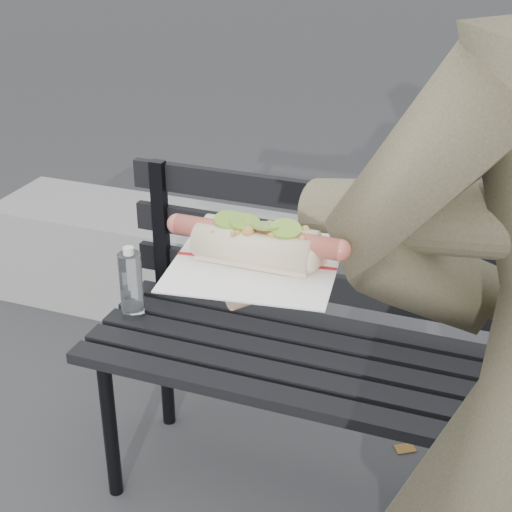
{
  "coord_description": "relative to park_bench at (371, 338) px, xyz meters",
  "views": [
    {
      "loc": [
        0.4,
        -0.82,
        1.61
      ],
      "look_at": [
        0.11,
        -0.06,
        1.2
      ],
      "focal_mm": 55.0,
      "sensor_mm": 36.0,
      "label": 1
    }
  ],
  "objects": [
    {
      "name": "held_hotdog",
      "position": [
        0.23,
        -0.86,
        0.71
      ],
      "size": [
        0.63,
        0.32,
        0.2
      ],
      "color": "#47422F"
    },
    {
      "name": "concrete_block",
      "position": [
        -1.08,
        0.76,
        -0.32
      ],
      "size": [
        1.2,
        0.4,
        0.4
      ],
      "primitive_type": "cube",
      "color": "slate",
      "rests_on": "ground"
    },
    {
      "name": "park_bench",
      "position": [
        0.0,
        0.0,
        0.0
      ],
      "size": [
        1.5,
        0.44,
        0.88
      ],
      "color": "black",
      "rests_on": "ground"
    }
  ]
}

